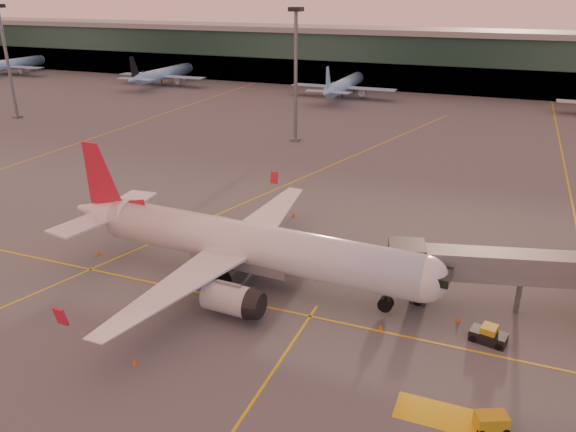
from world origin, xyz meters
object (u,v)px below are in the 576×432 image
at_px(gpu_cart, 491,423).
at_px(catering_truck, 231,237).
at_px(pushback_tug, 488,336).
at_px(main_airplane, 242,244).

bearing_deg(gpu_cart, catering_truck, 123.32).
height_order(catering_truck, gpu_cart, catering_truck).
xyz_separation_m(catering_truck, gpu_cart, (29.65, -18.40, -1.62)).
xyz_separation_m(catering_truck, pushback_tug, (28.80, -7.34, -1.62)).
xyz_separation_m(main_airplane, catering_truck, (-3.97, 5.27, -1.96)).
bearing_deg(catering_truck, main_airplane, -47.03).
distance_m(catering_truck, gpu_cart, 34.93).
distance_m(main_airplane, catering_truck, 6.89).
bearing_deg(catering_truck, gpu_cart, -25.86).
distance_m(gpu_cart, pushback_tug, 11.10).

